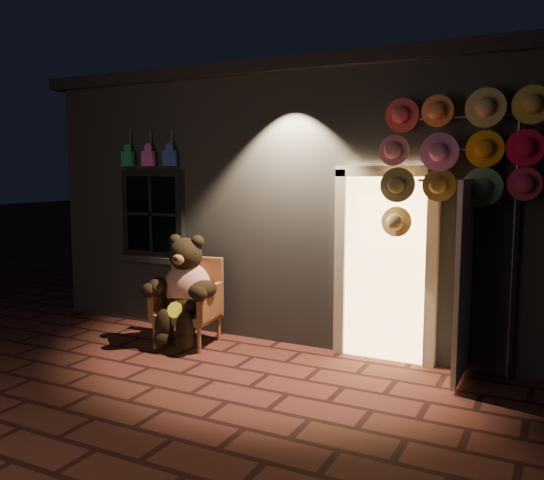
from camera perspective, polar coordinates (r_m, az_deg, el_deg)
The scene contains 5 objects.
ground at distance 6.10m, azimuth -5.76°, elevation -13.63°, with size 60.00×60.00×0.00m, color #562520.
shop_building at distance 9.33m, azimuth 7.53°, elevation 4.33°, with size 7.30×5.95×3.51m.
wicker_armchair at distance 7.25m, azimuth -8.10°, elevation -6.01°, with size 0.80×0.74×1.06m.
teddy_bear at distance 7.10m, azimuth -8.68°, elevation -4.88°, with size 0.95×0.79×1.32m.
hat_rack at distance 6.16m, azimuth 17.83°, elevation 7.87°, with size 1.68×0.22×2.91m.
Camera 1 is at (3.11, -4.80, 2.12)m, focal length 38.00 mm.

